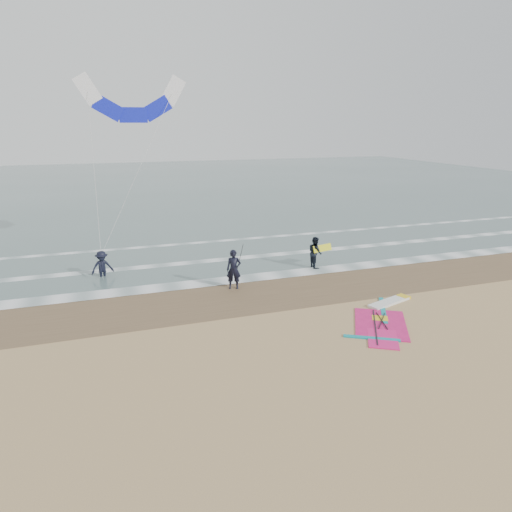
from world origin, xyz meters
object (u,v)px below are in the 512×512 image
object	(u,v)px
person_standing	(234,270)
person_walking	(315,252)
person_wading	(102,261)
surf_kite	(132,103)
windsurf_rig	(384,318)

from	to	relation	value
person_standing	person_walking	distance (m)	5.67
person_standing	person_wading	xyz separation A→B (m)	(-6.20, 3.95, -0.09)
surf_kite	person_wading	bearing A→B (deg)	-127.57
windsurf_rig	surf_kite	bearing A→B (deg)	124.85
person_wading	surf_kite	xyz separation A→B (m)	(2.42, 3.14, 8.19)
windsurf_rig	person_wading	xyz separation A→B (m)	(-11.24, 9.54, 0.87)
person_standing	surf_kite	xyz separation A→B (m)	(-3.79, 7.09, 8.09)
person_walking	person_wading	size ratio (longest dim) A/B	1.00
person_standing	person_walking	bearing A→B (deg)	37.85
person_standing	person_wading	size ratio (longest dim) A/B	1.10
person_standing	person_wading	distance (m)	7.36
person_walking	person_wading	xyz separation A→B (m)	(-11.56, 2.10, -0.00)
windsurf_rig	surf_kite	distance (m)	17.91
person_walking	surf_kite	world-z (taller)	surf_kite
person_walking	surf_kite	distance (m)	13.35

